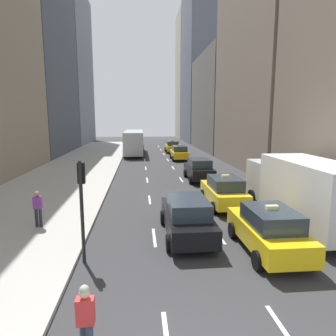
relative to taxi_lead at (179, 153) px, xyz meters
The scene contains 15 objects.
sidewalk_left 12.03m from the taxi_lead, 156.44° to the right, with size 8.00×66.00×0.15m, color #ADAAA3.
lane_markings 8.95m from the taxi_lead, 99.04° to the right, with size 5.72×56.00×0.01m.
building_row_left 22.70m from the taxi_lead, behind, with size 6.00×67.75×36.57m.
building_row_right 17.97m from the taxi_lead, 49.30° to the left, with size 6.00×77.23×33.97m.
taxi_lead is the anchor object (origin of this frame).
taxi_second 8.06m from the taxi_lead, 90.00° to the left, with size 2.02×4.40×1.87m.
taxi_third 19.57m from the taxi_lead, 90.00° to the right, with size 2.02×4.40×1.87m.
taxi_fourth 25.57m from the taxi_lead, 90.00° to the right, with size 2.02×4.40×1.87m.
sedan_black_near 12.25m from the taxi_lead, 90.00° to the right, with size 2.02×4.54×1.79m.
sedan_silver_behind 23.92m from the taxi_lead, 96.72° to the right, with size 2.02×4.84×1.71m.
city_bus 8.72m from the taxi_lead, 130.34° to the left, with size 2.80×11.61×3.25m.
box_truck 22.87m from the taxi_lead, 82.96° to the right, with size 2.58×8.40×3.15m.
skateboarder 30.86m from the taxi_lead, 100.99° to the right, with size 0.36×0.80×1.75m.
pedestrian_mid_block 24.32m from the taxi_lead, 112.59° to the right, with size 0.36×0.22×1.65m.
traffic_light_pole 26.62m from the taxi_lead, 104.71° to the right, with size 0.24×0.42×3.60m.
Camera 1 is at (-0.74, -4.05, 4.99)m, focal length 32.00 mm.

